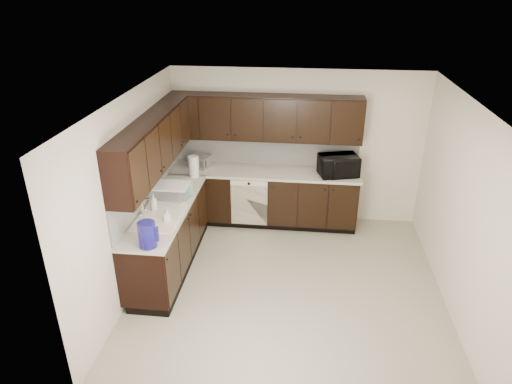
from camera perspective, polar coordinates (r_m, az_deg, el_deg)
floor at (r=6.24m, az=4.01°, el=-11.57°), size 4.00×4.00×0.00m
ceiling at (r=5.15m, az=4.85°, el=11.29°), size 4.00×4.00×0.00m
wall_back at (r=7.43m, az=5.08°, el=5.62°), size 4.00×0.02×2.50m
wall_left at (r=5.98m, az=-15.12°, el=-0.24°), size 0.02×4.00×2.50m
wall_right at (r=5.88m, az=24.24°, el=-2.13°), size 0.02×4.00×2.50m
wall_front at (r=3.90m, az=3.04°, el=-14.42°), size 4.00×0.02×2.50m
lower_cabinets at (r=7.05m, az=-3.64°, el=-2.92°), size 3.00×2.80×0.90m
countertop at (r=6.82m, az=-3.78°, el=0.83°), size 3.03×2.83×0.04m
backsplash at (r=6.95m, az=-5.24°, el=3.58°), size 3.00×2.80×0.48m
upper_cabinets at (r=6.62m, az=-4.65°, el=7.92°), size 3.00×2.80×0.70m
dishwasher at (r=7.21m, az=-0.86°, el=-1.00°), size 0.58×0.04×0.78m
sink at (r=6.03m, az=-11.94°, el=-3.61°), size 0.54×0.82×0.42m
microwave at (r=7.16m, az=10.25°, el=3.28°), size 0.67×0.54×0.32m
soap_bottle_a at (r=5.84m, az=-11.05°, el=-2.83°), size 0.11×0.11×0.19m
soap_bottle_b at (r=6.13m, az=-12.65°, el=-1.32°), size 0.10×0.10×0.24m
toaster_oven at (r=7.44m, az=-7.00°, el=3.82°), size 0.39×0.34×0.20m
storage_bin at (r=6.45m, az=-10.60°, el=0.04°), size 0.56×0.47×0.19m
blue_pitcher at (r=5.34m, az=-13.45°, el=-5.19°), size 0.26×0.26×0.31m
teal_tumbler at (r=6.50m, az=-8.53°, el=0.37°), size 0.09×0.09×0.18m
paper_towel_roll at (r=7.08m, az=-7.76°, el=3.20°), size 0.19×0.19×0.33m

